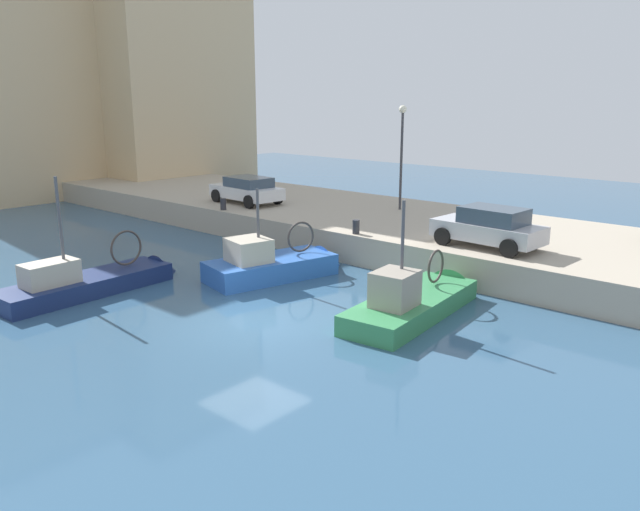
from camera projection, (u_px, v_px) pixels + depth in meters
water_surface at (253, 324)px, 18.42m from camera, size 80.00×80.00×0.00m
quay_wall at (454, 239)px, 26.62m from camera, size 9.00×56.00×1.20m
fishing_boat_blue at (279, 273)px, 23.18m from camera, size 5.76×3.16×4.20m
fishing_boat_navy at (96, 288)px, 21.43m from camera, size 6.69×1.99×4.78m
fishing_boat_green at (417, 308)px, 19.34m from camera, size 6.52×2.42×4.47m
parked_car_white at (247, 190)px, 31.57m from camera, size 2.25×4.07×1.32m
parked_car_silver at (489, 227)px, 22.36m from camera, size 2.06×3.94×1.45m
mooring_bollard_mid at (356, 227)px, 24.67m from camera, size 0.28×0.28×0.55m
mooring_bollard_north at (223, 204)px, 29.81m from camera, size 0.28×0.28×0.55m
quay_streetlamp at (402, 140)px, 29.20m from camera, size 0.36×0.36×4.83m
waterfront_building_west at (1, 57)px, 39.05m from camera, size 9.54×7.98×17.53m
waterfront_building_west_mid at (167, 54)px, 43.15m from camera, size 10.60×6.78×18.36m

